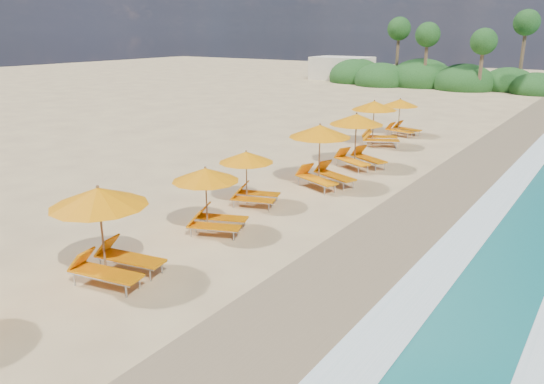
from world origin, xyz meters
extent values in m
plane|color=tan|center=(0.00, 0.00, 0.00)|extent=(160.00, 160.00, 0.00)
cube|color=#816C4D|center=(4.00, 0.00, 0.01)|extent=(4.00, 160.00, 0.01)
cube|color=white|center=(5.50, 0.00, 0.03)|extent=(1.20, 160.00, 0.01)
cylinder|color=olive|center=(-1.57, -5.42, 1.20)|extent=(0.06, 0.06, 2.40)
cone|color=orange|center=(-1.57, -5.42, 2.19)|extent=(2.88, 2.88, 0.48)
sphere|color=olive|center=(-1.57, -5.42, 2.46)|extent=(0.09, 0.09, 0.09)
cylinder|color=olive|center=(-1.51, -1.46, 1.03)|extent=(0.05, 0.05, 2.06)
cone|color=orange|center=(-1.51, -1.46, 1.88)|extent=(2.75, 2.75, 0.41)
sphere|color=olive|center=(-1.51, -1.46, 2.11)|extent=(0.07, 0.07, 0.07)
cylinder|color=olive|center=(-2.12, 1.45, 0.97)|extent=(0.05, 0.05, 1.95)
cone|color=orange|center=(-2.12, 1.45, 1.78)|extent=(2.57, 2.57, 0.39)
sphere|color=olive|center=(-2.12, 1.45, 2.00)|extent=(0.07, 0.07, 0.07)
cylinder|color=olive|center=(-1.16, 5.14, 1.24)|extent=(0.06, 0.06, 2.47)
cone|color=orange|center=(-1.16, 5.14, 2.26)|extent=(3.27, 3.27, 0.50)
sphere|color=olive|center=(-1.16, 5.14, 2.54)|extent=(0.09, 0.09, 0.09)
cylinder|color=olive|center=(-1.27, 8.78, 1.22)|extent=(0.06, 0.06, 2.44)
cone|color=orange|center=(-1.27, 8.78, 2.23)|extent=(3.35, 3.35, 0.49)
sphere|color=olive|center=(-1.27, 8.78, 2.50)|extent=(0.09, 0.09, 0.09)
cylinder|color=olive|center=(-2.50, 13.58, 1.21)|extent=(0.06, 0.06, 2.42)
cone|color=orange|center=(-2.50, 13.58, 2.21)|extent=(3.34, 3.34, 0.49)
sphere|color=olive|center=(-2.50, 13.58, 2.48)|extent=(0.09, 0.09, 0.09)
cylinder|color=olive|center=(-2.45, 17.28, 1.07)|extent=(0.05, 0.05, 2.14)
cone|color=orange|center=(-2.45, 17.28, 1.95)|extent=(2.60, 2.60, 0.43)
sphere|color=olive|center=(-2.45, 17.28, 2.19)|extent=(0.08, 0.08, 0.08)
ellipsoid|color=#163D14|center=(-6.00, 45.00, 0.62)|extent=(6.40, 6.40, 4.16)
ellipsoid|color=#163D14|center=(-11.00, 46.00, 0.70)|extent=(7.20, 7.20, 4.68)
ellipsoid|color=#163D14|center=(-15.00, 44.00, 0.58)|extent=(6.00, 6.00, 3.90)
ellipsoid|color=#163D14|center=(-2.00, 47.00, 0.55)|extent=(5.60, 5.60, 3.64)
ellipsoid|color=#163D14|center=(-19.00, 46.00, 0.64)|extent=(6.60, 6.60, 4.29)
ellipsoid|color=#163D14|center=(1.00, 45.00, 0.49)|extent=(5.00, 5.00, 3.25)
cylinder|color=brown|center=(-4.00, 43.00, 2.50)|extent=(0.36, 0.36, 5.00)
sphere|color=#163D14|center=(-4.00, 43.00, 5.00)|extent=(2.60, 2.60, 2.60)
cylinder|color=brown|center=(-10.00, 44.00, 2.80)|extent=(0.36, 0.36, 5.60)
sphere|color=#163D14|center=(-10.00, 44.00, 5.60)|extent=(2.60, 2.60, 2.60)
cylinder|color=brown|center=(-14.00, 46.00, 3.10)|extent=(0.36, 0.36, 6.20)
sphere|color=#163D14|center=(-14.00, 46.00, 6.20)|extent=(2.60, 2.60, 2.60)
cylinder|color=brown|center=(-1.00, 47.00, 3.40)|extent=(0.36, 0.36, 6.80)
sphere|color=#163D14|center=(-1.00, 47.00, 6.80)|extent=(2.60, 2.60, 2.60)
cube|color=beige|center=(-22.00, 48.00, 1.40)|extent=(7.00, 5.00, 2.80)
camera|label=1|loc=(9.07, -13.30, 6.22)|focal=34.72mm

